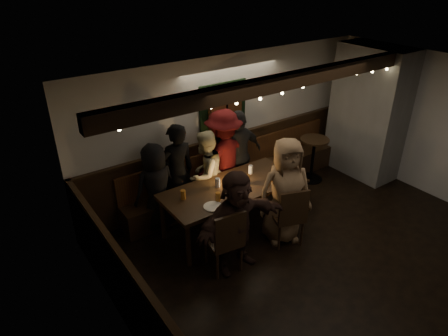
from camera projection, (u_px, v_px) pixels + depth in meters
room at (313, 143)px, 7.14m from camera, size 6.02×5.01×2.62m
dining_table at (231, 190)px, 6.36m from camera, size 2.25×0.96×0.98m
chair_near_left at (226, 238)px, 5.52m from camera, size 0.52×0.52×1.03m
chair_near_right at (290, 214)px, 6.06m from camera, size 0.59×0.59×1.03m
chair_end at (289, 176)px, 7.15m from camera, size 0.44×0.44×0.97m
high_top at (313, 154)px, 7.90m from camera, size 0.56×0.56×0.90m
person_a at (156, 187)px, 6.41m from camera, size 0.76×0.52×1.50m
person_b at (177, 173)px, 6.59m from camera, size 0.64×0.43×1.74m
person_c at (205, 174)px, 6.77m from camera, size 0.91×0.83×1.54m
person_d at (224, 158)px, 7.04m from camera, size 1.25×0.85×1.78m
person_e at (239, 155)px, 7.25m from camera, size 1.00×0.45×1.69m
person_f at (236, 222)px, 5.52m from camera, size 1.46×0.50×1.56m
person_g at (285, 191)px, 6.08m from camera, size 0.99×0.82×1.73m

